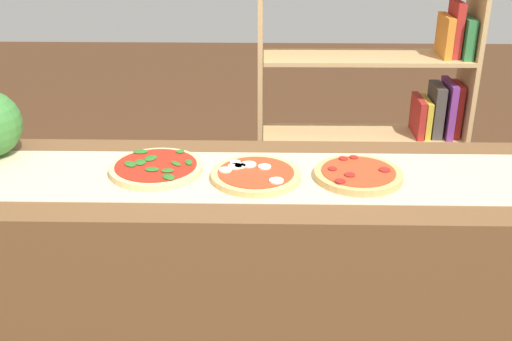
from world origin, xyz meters
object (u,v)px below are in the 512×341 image
(pizza_spinach_0, at_px, (156,168))
(pizza_mozzarella_1, at_px, (256,175))
(bookshelf, at_px, (386,150))
(pizza_pepperoni_2, at_px, (358,174))

(pizza_spinach_0, xyz_separation_m, pizza_mozzarella_1, (0.31, -0.04, -0.00))
(bookshelf, bearing_deg, pizza_pepperoni_2, -106.11)
(pizza_mozzarella_1, xyz_separation_m, pizza_pepperoni_2, (0.31, 0.01, 0.00))
(pizza_spinach_0, distance_m, bookshelf, 1.30)
(pizza_spinach_0, distance_m, pizza_pepperoni_2, 0.62)
(pizza_mozzarella_1, height_order, bookshelf, bookshelf)
(pizza_pepperoni_2, xyz_separation_m, bookshelf, (0.27, 0.93, -0.31))
(pizza_spinach_0, distance_m, pizza_mozzarella_1, 0.31)
(pizza_spinach_0, xyz_separation_m, pizza_pepperoni_2, (0.62, -0.03, -0.00))
(pizza_mozzarella_1, relative_size, pizza_pepperoni_2, 1.02)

